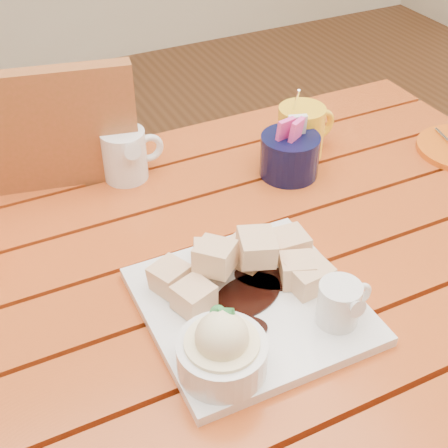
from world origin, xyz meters
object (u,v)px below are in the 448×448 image
table (224,318)px  dessert_plate (247,306)px  coffee_mug_right (302,130)px  chair_far (32,245)px

table → dessert_plate: dessert_plate is taller
dessert_plate → coffee_mug_right: (0.28, 0.33, 0.02)m
coffee_mug_right → chair_far: size_ratio=0.15×
table → chair_far: 0.51m
dessert_plate → coffee_mug_right: size_ratio=1.97×
table → coffee_mug_right: bearing=39.4°
chair_far → table: bearing=128.0°
dessert_plate → table: bearing=78.5°
table → dessert_plate: size_ratio=4.40×
dessert_plate → coffee_mug_right: coffee_mug_right is taller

